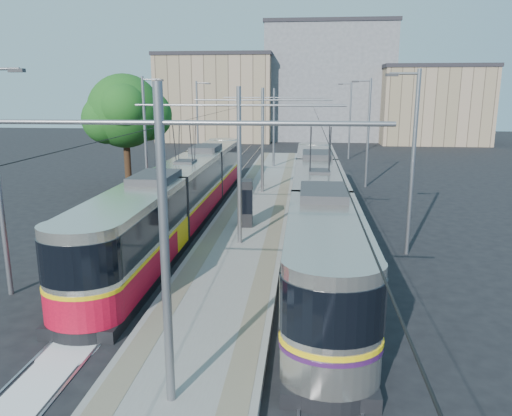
# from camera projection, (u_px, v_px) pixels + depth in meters

# --- Properties ---
(ground) EXTENTS (160.00, 160.00, 0.00)m
(ground) POSITION_uv_depth(u_px,v_px,m) (206.00, 329.00, 15.25)
(ground) COLOR black
(ground) RESTS_ON ground
(platform) EXTENTS (4.00, 50.00, 0.30)m
(platform) POSITION_uv_depth(u_px,v_px,m) (258.00, 203.00, 31.68)
(platform) COLOR gray
(platform) RESTS_ON ground
(tactile_strip_left) EXTENTS (0.70, 50.00, 0.01)m
(tactile_strip_left) POSITION_uv_depth(u_px,v_px,m) (236.00, 200.00, 31.78)
(tactile_strip_left) COLOR gray
(tactile_strip_left) RESTS_ON platform
(tactile_strip_right) EXTENTS (0.70, 50.00, 0.01)m
(tactile_strip_right) POSITION_uv_depth(u_px,v_px,m) (281.00, 201.00, 31.51)
(tactile_strip_right) COLOR gray
(tactile_strip_right) RESTS_ON platform
(rails) EXTENTS (8.71, 70.00, 0.03)m
(rails) POSITION_uv_depth(u_px,v_px,m) (258.00, 205.00, 31.71)
(rails) COLOR gray
(rails) RESTS_ON ground
(track_arrow) EXTENTS (1.20, 5.00, 0.01)m
(track_arrow) POSITION_uv_depth(u_px,v_px,m) (44.00, 377.00, 12.69)
(track_arrow) COLOR silver
(track_arrow) RESTS_ON ground
(tram_left) EXTENTS (2.43, 28.41, 5.50)m
(tram_left) POSITION_uv_depth(u_px,v_px,m) (186.00, 191.00, 27.58)
(tram_left) COLOR black
(tram_left) RESTS_ON ground
(tram_right) EXTENTS (2.43, 28.05, 5.50)m
(tram_right) POSITION_uv_depth(u_px,v_px,m) (319.00, 201.00, 24.26)
(tram_right) COLOR black
(tram_right) RESTS_ON ground
(catenary) EXTENTS (9.20, 70.00, 7.00)m
(catenary) POSITION_uv_depth(u_px,v_px,m) (254.00, 138.00, 27.92)
(catenary) COLOR slate
(catenary) RESTS_ON platform
(street_lamps) EXTENTS (15.18, 38.22, 8.00)m
(street_lamps) POSITION_uv_depth(u_px,v_px,m) (264.00, 134.00, 34.63)
(street_lamps) COLOR slate
(street_lamps) RESTS_ON ground
(shelter) EXTENTS (0.74, 1.12, 2.38)m
(shelter) POSITION_uv_depth(u_px,v_px,m) (246.00, 202.00, 25.61)
(shelter) COLOR black
(shelter) RESTS_ON platform
(tree) EXTENTS (5.71, 5.28, 8.29)m
(tree) POSITION_uv_depth(u_px,v_px,m) (130.00, 112.00, 35.36)
(tree) COLOR #382314
(tree) RESTS_ON ground
(building_left) EXTENTS (16.32, 12.24, 12.22)m
(building_left) POSITION_uv_depth(u_px,v_px,m) (218.00, 97.00, 72.91)
(building_left) COLOR gray
(building_left) RESTS_ON ground
(building_centre) EXTENTS (18.36, 14.28, 16.60)m
(building_centre) POSITION_uv_depth(u_px,v_px,m) (328.00, 82.00, 74.75)
(building_centre) COLOR gray
(building_centre) RESTS_ON ground
(building_right) EXTENTS (14.28, 10.20, 10.48)m
(building_right) POSITION_uv_depth(u_px,v_px,m) (432.00, 104.00, 68.30)
(building_right) COLOR gray
(building_right) RESTS_ON ground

